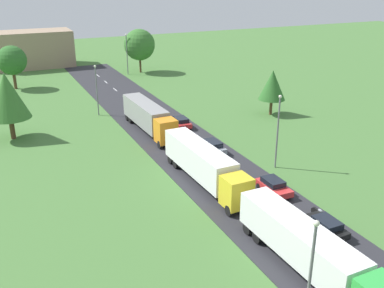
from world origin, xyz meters
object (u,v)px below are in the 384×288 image
at_px(truck_lead, 309,249).
at_px(car_second, 325,226).
at_px(motorcycle_courier, 319,213).
at_px(tree_oak, 7,96).
at_px(distant_building, 32,49).
at_px(truck_second, 204,164).
at_px(lamppost_fourth, 127,52).
at_px(car_fifth, 181,122).
at_px(lamppost_second, 278,128).
at_px(truck_third, 148,116).
at_px(lamppost_lead, 310,274).
at_px(car_fourth, 212,146).
at_px(tree_pine, 12,60).
at_px(car_third, 274,186).
at_px(lamppost_third, 97,87).
at_px(tree_maple, 272,85).
at_px(tree_birch, 139,45).

height_order(truck_lead, car_second, truck_lead).
distance_m(motorcycle_courier, tree_oak, 40.31).
xyz_separation_m(tree_oak, distant_building, (8.11, 47.71, -1.69)).
bearing_deg(motorcycle_courier, truck_second, 120.11).
distance_m(motorcycle_courier, distant_building, 81.96).
bearing_deg(lamppost_fourth, car_second, -93.21).
relative_size(truck_lead, car_fifth, 3.49).
relative_size(car_second, lamppost_fourth, 0.48).
bearing_deg(truck_lead, lamppost_second, 61.89).
relative_size(truck_third, lamppost_fourth, 1.64).
relative_size(truck_lead, truck_third, 1.04).
bearing_deg(car_second, lamppost_lead, -136.70).
height_order(truck_second, car_fourth, truck_second).
bearing_deg(car_second, tree_pine, 106.75).
bearing_deg(tree_pine, car_fourth, -66.62).
bearing_deg(car_fifth, truck_third, 176.20).
height_order(truck_second, tree_pine, tree_pine).
bearing_deg(car_third, car_second, -92.25).
bearing_deg(truck_third, lamppost_third, 112.84).
height_order(car_second, lamppost_second, lamppost_second).
bearing_deg(car_fourth, truck_lead, -100.67).
height_order(car_fourth, motorcycle_courier, car_fourth).
bearing_deg(car_third, lamppost_lead, -119.17).
bearing_deg(lamppost_second, lamppost_fourth, 90.46).
xyz_separation_m(lamppost_fourth, distant_building, (-17.13, 16.79, -0.68)).
distance_m(car_third, distant_building, 76.31).
xyz_separation_m(car_fifth, lamppost_second, (4.14, -16.79, 3.80)).
bearing_deg(lamppost_second, car_second, -107.67).
relative_size(truck_lead, lamppost_second, 1.74).
relative_size(car_third, distant_building, 0.23).
height_order(car_fifth, tree_pine, tree_pine).
distance_m(car_fifth, tree_oak, 22.72).
distance_m(truck_third, car_third, 22.81).
distance_m(lamppost_second, tree_maple, 19.80).
height_order(lamppost_third, tree_birch, tree_birch).
height_order(truck_third, tree_oak, tree_oak).
xyz_separation_m(car_fourth, tree_oak, (-21.27, 15.32, 4.88)).
xyz_separation_m(truck_second, motorcycle_courier, (6.10, -10.51, -1.67)).
height_order(lamppost_fourth, distant_building, lamppost_fourth).
bearing_deg(tree_oak, car_third, -51.31).
bearing_deg(car_fourth, tree_birch, 81.45).
relative_size(car_third, lamppost_second, 0.48).
xyz_separation_m(truck_third, lamppost_lead, (-3.94, -38.12, 2.22)).
distance_m(motorcycle_courier, tree_birch, 65.11).
bearing_deg(car_third, tree_maple, 56.12).
relative_size(truck_third, car_third, 3.45).
distance_m(lamppost_lead, tree_pine, 71.90).
bearing_deg(truck_lead, motorcycle_courier, 44.32).
relative_size(lamppost_third, tree_oak, 0.88).
bearing_deg(lamppost_third, truck_third, -67.16).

